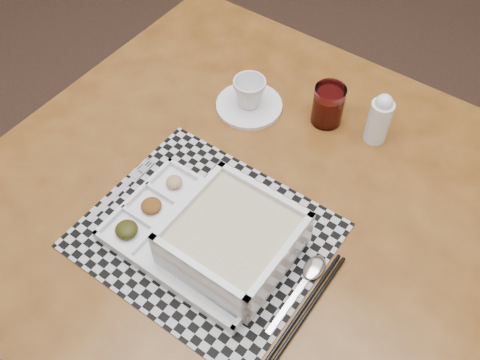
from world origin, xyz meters
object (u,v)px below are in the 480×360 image
object	(u,v)px
serving_tray	(225,240)
creamer_bottle	(379,118)
dining_table	(242,217)
cup	(249,93)
juice_glass	(328,106)

from	to	relation	value
serving_tray	creamer_bottle	size ratio (longest dim) A/B	2.78
dining_table	cup	bearing A→B (deg)	119.15
dining_table	serving_tray	xyz separation A→B (m)	(0.04, -0.12, 0.12)
dining_table	creamer_bottle	size ratio (longest dim) A/B	8.74
juice_glass	cup	bearing A→B (deg)	-160.51
serving_tray	juice_glass	xyz separation A→B (m)	(-0.00, 0.40, 0.00)
serving_tray	juice_glass	world-z (taller)	serving_tray
creamer_bottle	cup	bearing A→B (deg)	-166.16
dining_table	cup	distance (m)	0.28
dining_table	juice_glass	size ratio (longest dim) A/B	11.60
dining_table	juice_glass	xyz separation A→B (m)	(0.04, 0.27, 0.12)
juice_glass	creamer_bottle	world-z (taller)	creamer_bottle
serving_tray	creamer_bottle	world-z (taller)	creamer_bottle
cup	juice_glass	bearing A→B (deg)	16.07
dining_table	juice_glass	bearing A→B (deg)	81.04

